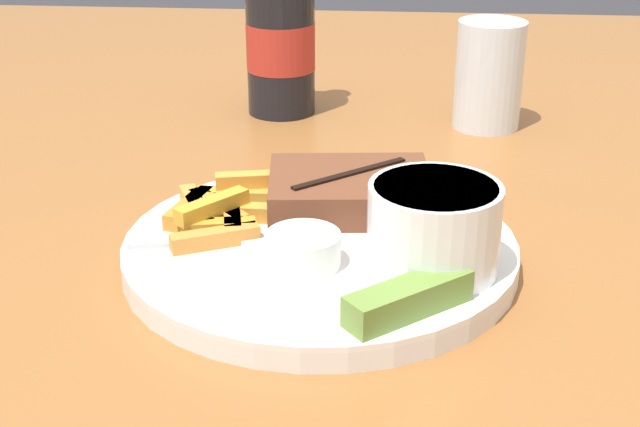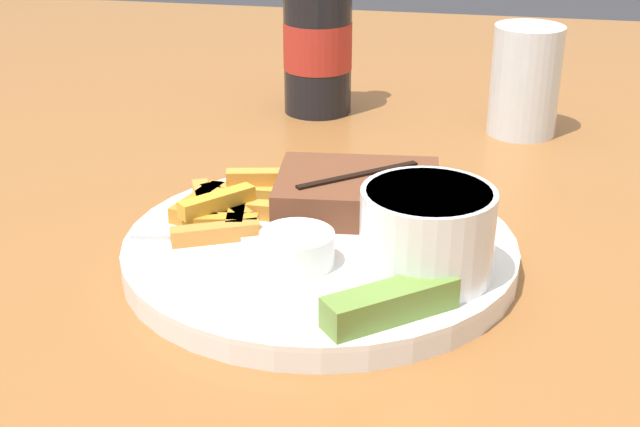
{
  "view_description": "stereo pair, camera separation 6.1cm",
  "coord_description": "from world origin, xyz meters",
  "px_view_note": "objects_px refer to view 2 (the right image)",
  "views": [
    {
      "loc": [
        0.05,
        -0.56,
        1.03
      ],
      "look_at": [
        0.0,
        0.0,
        0.78
      ],
      "focal_mm": 50.0,
      "sensor_mm": 36.0,
      "label": 1
    },
    {
      "loc": [
        0.11,
        -0.55,
        1.03
      ],
      "look_at": [
        0.0,
        0.0,
        0.78
      ],
      "focal_mm": 50.0,
      "sensor_mm": 36.0,
      "label": 2
    }
  ],
  "objects_px": {
    "steak_portion": "(358,192)",
    "pickle_spear": "(390,303)",
    "beer_bottle": "(318,42)",
    "coleslaw_cup": "(427,229)",
    "drinking_glass": "(525,81)",
    "dinner_plate": "(320,251)",
    "fork_utensil": "(218,236)",
    "dipping_sauce_cup": "(297,247)"
  },
  "relations": [
    {
      "from": "dipping_sauce_cup",
      "to": "beer_bottle",
      "type": "relative_size",
      "value": 0.24
    },
    {
      "from": "dinner_plate",
      "to": "dipping_sauce_cup",
      "type": "relative_size",
      "value": 5.56
    },
    {
      "from": "dinner_plate",
      "to": "steak_portion",
      "type": "distance_m",
      "value": 0.06
    },
    {
      "from": "fork_utensil",
      "to": "beer_bottle",
      "type": "bearing_deg",
      "value": 80.76
    },
    {
      "from": "dinner_plate",
      "to": "pickle_spear",
      "type": "relative_size",
      "value": 3.47
    },
    {
      "from": "pickle_spear",
      "to": "beer_bottle",
      "type": "height_order",
      "value": "beer_bottle"
    },
    {
      "from": "steak_portion",
      "to": "dipping_sauce_cup",
      "type": "distance_m",
      "value": 0.1
    },
    {
      "from": "coleslaw_cup",
      "to": "fork_utensil",
      "type": "distance_m",
      "value": 0.15
    },
    {
      "from": "fork_utensil",
      "to": "drinking_glass",
      "type": "distance_m",
      "value": 0.39
    },
    {
      "from": "dinner_plate",
      "to": "fork_utensil",
      "type": "relative_size",
      "value": 2.05
    },
    {
      "from": "beer_bottle",
      "to": "steak_portion",
      "type": "bearing_deg",
      "value": -73.04
    },
    {
      "from": "dinner_plate",
      "to": "beer_bottle",
      "type": "bearing_deg",
      "value": 101.35
    },
    {
      "from": "steak_portion",
      "to": "dipping_sauce_cup",
      "type": "height_order",
      "value": "steak_portion"
    },
    {
      "from": "dipping_sauce_cup",
      "to": "pickle_spear",
      "type": "bearing_deg",
      "value": -39.47
    },
    {
      "from": "steak_portion",
      "to": "dipping_sauce_cup",
      "type": "xyz_separation_m",
      "value": [
        -0.03,
        -0.1,
        -0.0
      ]
    },
    {
      "from": "coleslaw_cup",
      "to": "pickle_spear",
      "type": "relative_size",
      "value": 1.08
    },
    {
      "from": "coleslaw_cup",
      "to": "drinking_glass",
      "type": "relative_size",
      "value": 0.81
    },
    {
      "from": "dinner_plate",
      "to": "beer_bottle",
      "type": "height_order",
      "value": "beer_bottle"
    },
    {
      "from": "steak_portion",
      "to": "fork_utensil",
      "type": "distance_m",
      "value": 0.11
    },
    {
      "from": "coleslaw_cup",
      "to": "beer_bottle",
      "type": "distance_m",
      "value": 0.4
    },
    {
      "from": "dinner_plate",
      "to": "pickle_spear",
      "type": "bearing_deg",
      "value": -57.46
    },
    {
      "from": "steak_portion",
      "to": "beer_bottle",
      "type": "distance_m",
      "value": 0.3
    },
    {
      "from": "pickle_spear",
      "to": "beer_bottle",
      "type": "relative_size",
      "value": 0.38
    },
    {
      "from": "dinner_plate",
      "to": "coleslaw_cup",
      "type": "relative_size",
      "value": 3.21
    },
    {
      "from": "fork_utensil",
      "to": "steak_portion",
      "type": "bearing_deg",
      "value": 29.18
    },
    {
      "from": "dipping_sauce_cup",
      "to": "beer_bottle",
      "type": "bearing_deg",
      "value": 99.06
    },
    {
      "from": "pickle_spear",
      "to": "beer_bottle",
      "type": "bearing_deg",
      "value": 106.5
    },
    {
      "from": "coleslaw_cup",
      "to": "dinner_plate",
      "type": "bearing_deg",
      "value": 154.05
    },
    {
      "from": "fork_utensil",
      "to": "drinking_glass",
      "type": "xyz_separation_m",
      "value": [
        0.21,
        0.32,
        0.03
      ]
    },
    {
      "from": "fork_utensil",
      "to": "beer_bottle",
      "type": "relative_size",
      "value": 0.65
    },
    {
      "from": "drinking_glass",
      "to": "coleslaw_cup",
      "type": "bearing_deg",
      "value": -100.77
    },
    {
      "from": "steak_portion",
      "to": "coleslaw_cup",
      "type": "height_order",
      "value": "coleslaw_cup"
    },
    {
      "from": "coleslaw_cup",
      "to": "dipping_sauce_cup",
      "type": "bearing_deg",
      "value": -179.0
    },
    {
      "from": "dipping_sauce_cup",
      "to": "fork_utensil",
      "type": "xyz_separation_m",
      "value": [
        -0.06,
        0.03,
        -0.01
      ]
    },
    {
      "from": "pickle_spear",
      "to": "steak_portion",
      "type": "bearing_deg",
      "value": 105.63
    },
    {
      "from": "steak_portion",
      "to": "pickle_spear",
      "type": "distance_m",
      "value": 0.16
    },
    {
      "from": "pickle_spear",
      "to": "fork_utensil",
      "type": "relative_size",
      "value": 0.59
    },
    {
      "from": "coleslaw_cup",
      "to": "fork_utensil",
      "type": "height_order",
      "value": "coleslaw_cup"
    },
    {
      "from": "steak_portion",
      "to": "pickle_spear",
      "type": "height_order",
      "value": "steak_portion"
    },
    {
      "from": "steak_portion",
      "to": "drinking_glass",
      "type": "xyz_separation_m",
      "value": [
        0.12,
        0.25,
        0.02
      ]
    },
    {
      "from": "beer_bottle",
      "to": "drinking_glass",
      "type": "height_order",
      "value": "beer_bottle"
    },
    {
      "from": "pickle_spear",
      "to": "fork_utensil",
      "type": "height_order",
      "value": "pickle_spear"
    }
  ]
}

